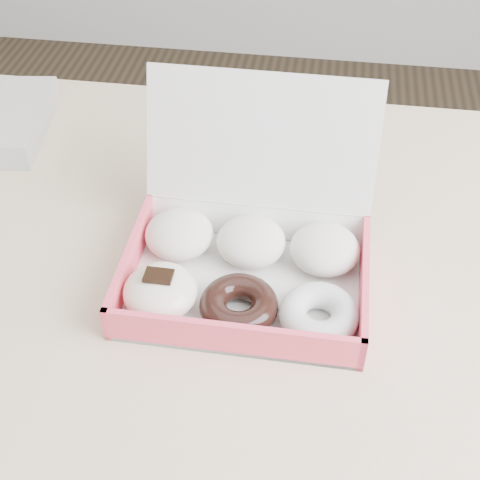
# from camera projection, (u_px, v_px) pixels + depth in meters

# --- Properties ---
(table) EXTENTS (1.20, 0.80, 0.75)m
(table) POSITION_uv_depth(u_px,v_px,m) (201.00, 293.00, 0.91)
(table) COLOR tan
(table) RESTS_ON ground
(donut_box) EXTENTS (0.29, 0.27, 0.21)m
(donut_box) POSITION_uv_depth(u_px,v_px,m) (245.00, 257.00, 0.80)
(donut_box) COLOR silver
(donut_box) RESTS_ON table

